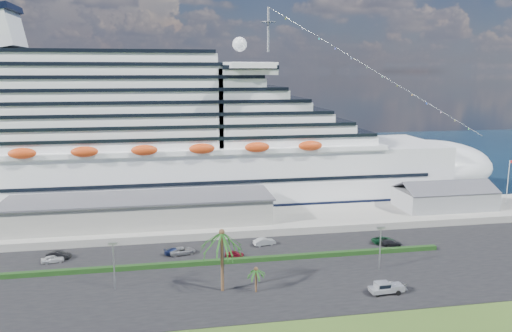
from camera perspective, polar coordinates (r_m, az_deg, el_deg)
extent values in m
plane|color=#31511B|center=(85.38, 3.38, -14.70)|extent=(420.00, 420.00, 0.00)
cube|color=black|center=(95.15, 1.80, -11.88)|extent=(140.00, 38.00, 0.12)
cube|color=gray|center=(121.71, -1.05, -6.34)|extent=(240.00, 20.00, 1.80)
cube|color=black|center=(208.94, -4.98, 0.60)|extent=(420.00, 160.00, 0.02)
cube|color=silver|center=(141.81, -10.62, -1.10)|extent=(160.00, 30.00, 16.00)
ellipsoid|color=silver|center=(162.04, 18.94, -0.03)|extent=(40.00, 30.00, 16.00)
cube|color=black|center=(143.34, -10.53, -3.76)|extent=(164.00, 30.60, 2.40)
cube|color=silver|center=(139.72, -15.90, 7.45)|extent=(128.00, 26.00, 24.80)
cube|color=silver|center=(140.49, -1.54, 11.05)|extent=(14.00, 38.00, 3.20)
cylinder|color=gray|center=(142.21, 1.41, 15.32)|extent=(0.70, 0.70, 12.00)
ellipsoid|color=red|center=(124.64, -12.65, 1.78)|extent=(90.00, 2.40, 2.60)
ellipsoid|color=red|center=(155.92, -12.19, 3.56)|extent=(90.00, 2.40, 2.60)
cube|color=black|center=(141.65, -10.64, -0.78)|extent=(144.00, 30.40, 0.90)
cube|color=gray|center=(119.40, -13.03, -5.01)|extent=(60.00, 14.00, 6.00)
cube|color=#4C4C54|center=(118.61, -13.09, -3.57)|extent=(61.00, 15.00, 0.40)
cube|color=gray|center=(138.59, 20.73, -3.51)|extent=(24.00, 12.00, 4.80)
cube|color=#4C4C54|center=(135.30, 21.48, -2.33)|extent=(24.00, 6.31, 2.74)
cube|color=#4C4C54|center=(140.30, 20.21, -1.80)|extent=(24.00, 6.31, 2.74)
cylinder|color=silver|center=(147.80, 26.83, -1.69)|extent=(0.16, 0.16, 12.00)
cube|color=red|center=(147.11, 27.17, 0.45)|extent=(1.00, 0.04, 0.70)
cube|color=black|center=(98.33, -3.46, -10.80)|extent=(88.00, 1.10, 0.90)
cylinder|color=gray|center=(89.55, -15.91, -10.99)|extent=(0.24, 0.24, 8.00)
cube|color=gray|center=(88.14, -16.05, -8.51)|extent=(1.60, 0.35, 0.35)
cylinder|color=gray|center=(96.97, 13.99, -9.19)|extent=(0.24, 0.24, 8.00)
cube|color=gray|center=(95.67, 14.10, -6.88)|extent=(1.60, 0.35, 0.35)
cylinder|color=#47301E|center=(85.32, -3.89, -10.88)|extent=(0.54, 0.54, 10.50)
sphere|color=#47301E|center=(83.53, -3.93, -7.53)|extent=(0.98, 0.98, 0.98)
cylinder|color=#47301E|center=(85.88, 0.00, -12.98)|extent=(0.35, 0.35, 4.20)
sphere|color=#47301E|center=(85.05, 0.00, -11.68)|extent=(0.73, 0.73, 0.73)
imported|color=silver|center=(106.10, -22.23, -9.82)|extent=(4.49, 2.56, 1.44)
imported|color=black|center=(107.81, -21.62, -9.42)|extent=(4.83, 2.48, 1.52)
imported|color=gray|center=(103.71, -8.43, -9.57)|extent=(5.76, 3.60, 1.48)
imported|color=#131D43|center=(104.00, -9.17, -9.57)|extent=(4.94, 3.24, 1.33)
imported|color=maroon|center=(101.37, -2.48, -10.00)|extent=(4.01, 2.25, 1.29)
imported|color=#A0A4A7|center=(107.75, 0.96, -8.63)|extent=(5.00, 2.64, 1.57)
imported|color=#0E3A20|center=(112.46, 14.33, -8.19)|extent=(5.07, 2.60, 1.37)
imported|color=black|center=(111.23, 15.16, -8.47)|extent=(4.56, 2.19, 1.28)
cylinder|color=black|center=(87.04, 13.72, -14.09)|extent=(0.85, 0.33, 0.84)
cylinder|color=black|center=(88.69, 13.19, -13.58)|extent=(0.85, 0.33, 0.84)
cylinder|color=black|center=(88.50, 15.95, -13.78)|extent=(0.85, 0.33, 0.84)
cylinder|color=black|center=(90.12, 15.38, -13.28)|extent=(0.85, 0.33, 0.84)
cube|color=silver|center=(88.49, 14.67, -13.45)|extent=(5.74, 2.36, 0.73)
cube|color=silver|center=(88.93, 15.60, -13.08)|extent=(2.60, 2.16, 0.57)
cube|color=silver|center=(87.90, 14.25, -13.08)|extent=(2.39, 2.09, 0.99)
cube|color=black|center=(87.86, 14.26, -13.02)|extent=(2.19, 2.14, 0.57)
cube|color=silver|center=(87.47, 13.21, -13.53)|extent=(1.04, 2.03, 0.37)
cube|color=gray|center=(89.71, 15.44, -13.33)|extent=(4.47, 2.09, 0.11)
cylinder|color=gray|center=(88.92, 14.27, -13.50)|extent=(2.06, 0.32, 0.08)
cylinder|color=black|center=(89.27, 15.90, -13.64)|extent=(0.62, 0.28, 0.60)
cylinder|color=black|center=(90.65, 15.42, -13.22)|extent=(0.62, 0.28, 0.60)
imported|color=white|center=(89.49, 15.46, -13.01)|extent=(5.12, 3.93, 0.98)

